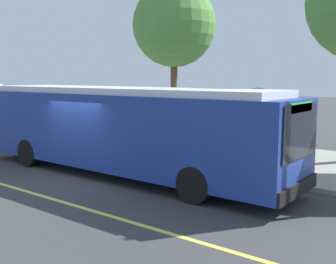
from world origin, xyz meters
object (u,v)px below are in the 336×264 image
at_px(route_sign_post, 258,118).
at_px(pedestrian_commuter, 245,141).
at_px(waiting_bench, 212,138).
at_px(transit_bus_main, 121,127).

relative_size(route_sign_post, pedestrian_commuter, 1.66).
xyz_separation_m(route_sign_post, pedestrian_commuter, (-0.51, 0.16, -0.84)).
height_order(waiting_bench, pedestrian_commuter, pedestrian_commuter).
height_order(waiting_bench, route_sign_post, route_sign_post).
bearing_deg(waiting_bench, route_sign_post, -38.00).
height_order(route_sign_post, pedestrian_commuter, route_sign_post).
bearing_deg(pedestrian_commuter, waiting_bench, 139.11).
bearing_deg(transit_bus_main, waiting_bench, 86.65).
bearing_deg(pedestrian_commuter, route_sign_post, -17.12).
relative_size(transit_bus_main, pedestrian_commuter, 7.26).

